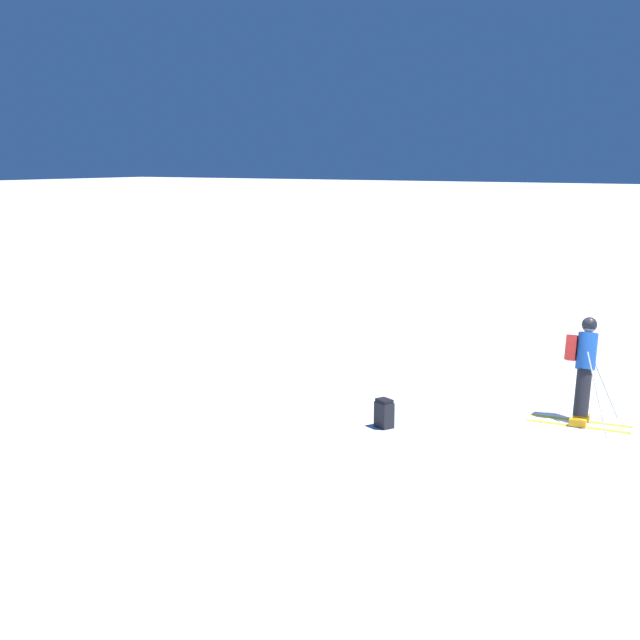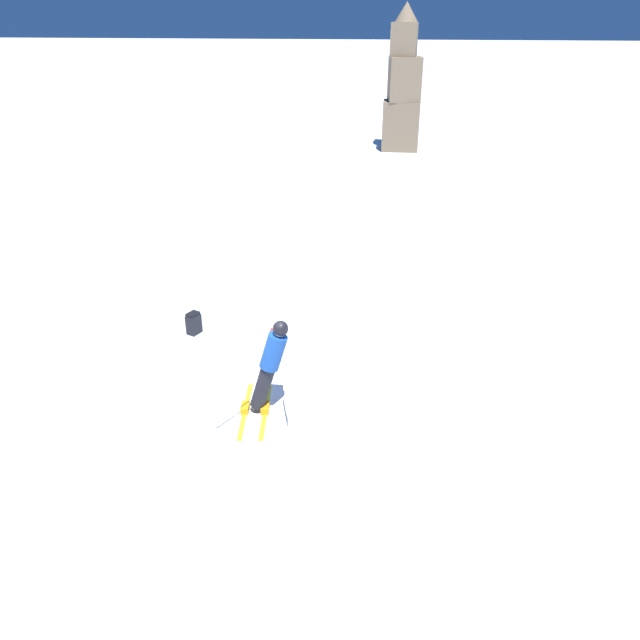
% 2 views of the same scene
% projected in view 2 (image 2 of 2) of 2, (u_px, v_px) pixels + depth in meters
% --- Properties ---
extents(ground_plane, '(300.00, 300.00, 0.00)m').
position_uv_depth(ground_plane, '(244.00, 410.00, 11.19)').
color(ground_plane, white).
extents(skier, '(1.28, 1.79, 1.84)m').
position_uv_depth(skier, '(270.00, 361.00, 10.74)').
color(skier, yellow).
rests_on(skier, ground).
extents(rock_pillar, '(1.80, 1.58, 6.77)m').
position_uv_depth(rock_pillar, '(403.00, 91.00, 30.56)').
color(rock_pillar, '#7A664C').
rests_on(rock_pillar, ground).
extents(spare_backpack, '(0.32, 0.36, 0.50)m').
position_uv_depth(spare_backpack, '(194.00, 323.00, 13.74)').
color(spare_backpack, black).
rests_on(spare_backpack, ground).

